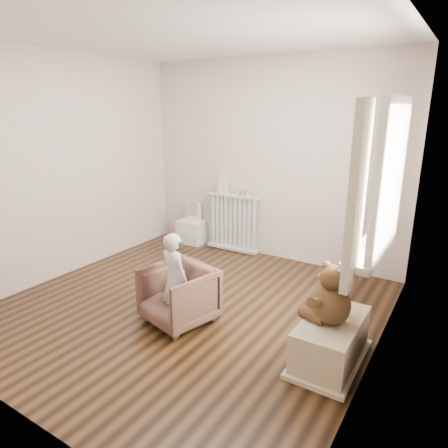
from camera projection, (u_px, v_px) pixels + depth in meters
The scene contains 19 objects.
floor at pixel (189, 306), 4.12m from camera, with size 3.60×3.60×0.01m, color black.
ceiling at pixel (181, 31), 3.38m from camera, with size 3.60×3.60×0.01m, color white.
back_wall at pixel (269, 161), 5.21m from camera, with size 3.60×0.02×2.60m, color beige.
left_wall at pixel (63, 167), 4.67m from camera, with size 0.02×3.60×2.60m, color beige.
right_wall at pixel (387, 207), 2.83m from camera, with size 0.02×3.60×2.60m, color beige.
window at pixel (391, 179), 3.05m from camera, with size 0.03×0.90×1.10m, color white.
window_sill at pixel (371, 248), 3.26m from camera, with size 0.22×1.10×0.06m, color silver.
curtain_left at pixel (357, 199), 2.66m from camera, with size 0.06×0.26×1.30m, color beige.
curtain_right at pixel (390, 175), 3.59m from camera, with size 0.06×0.26×1.30m, color beige.
radiator at pixel (233, 224), 5.61m from camera, with size 0.78×0.15×0.82m, color silver.
paper_doll at pixel (224, 183), 5.53m from camera, with size 0.16×0.01×0.27m, color beige.
tin_a at pixel (243, 193), 5.41m from camera, with size 0.11×0.11×0.06m, color #A59E8C.
tin_b at pixel (247, 194), 5.37m from camera, with size 0.10×0.10×0.06m, color #A59E8C.
toy_vanity at pixel (192, 225), 5.98m from camera, with size 0.40×0.28×0.63m, color silver.
armchair at pixel (179, 295), 3.76m from camera, with size 0.59×0.60×0.55m, color #503428.
child at pixel (175, 279), 3.67m from camera, with size 0.32×0.21×0.88m, color beige.
toy_bench at pixel (331, 339), 3.19m from camera, with size 0.42×0.79×0.37m, color beige.
teddy_bear at pixel (332, 287), 3.02m from camera, with size 0.39×0.30×0.48m, color #3B2713, non-canonical shape.
plush_cat at pixel (382, 221), 3.56m from camera, with size 0.15×0.24×0.20m, color slate, non-canonical shape.
Camera 1 is at (2.29, -2.94, 1.98)m, focal length 32.00 mm.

